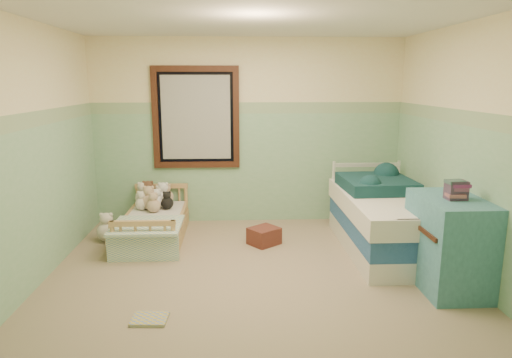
{
  "coord_description": "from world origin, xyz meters",
  "views": [
    {
      "loc": [
        -0.19,
        -4.44,
        1.93
      ],
      "look_at": [
        0.04,
        0.35,
        0.9
      ],
      "focal_mm": 32.15,
      "sensor_mm": 36.0,
      "label": 1
    }
  ],
  "objects_px": {
    "plush_floor_cream": "(107,232)",
    "dresser": "(449,243)",
    "toddler_bed_frame": "(154,232)",
    "twin_bed_frame": "(385,241)",
    "floor_book": "(150,319)",
    "red_pillow": "(264,236)",
    "plush_floor_tan": "(116,241)"
  },
  "relations": [
    {
      "from": "plush_floor_cream",
      "to": "dresser",
      "type": "height_order",
      "value": "dresser"
    },
    {
      "from": "toddler_bed_frame",
      "to": "twin_bed_frame",
      "type": "relative_size",
      "value": 0.77
    },
    {
      "from": "toddler_bed_frame",
      "to": "floor_book",
      "type": "xyz_separation_m",
      "value": [
        0.29,
        -2.01,
        -0.08
      ]
    },
    {
      "from": "toddler_bed_frame",
      "to": "plush_floor_cream",
      "type": "distance_m",
      "value": 0.57
    },
    {
      "from": "plush_floor_cream",
      "to": "red_pillow",
      "type": "relative_size",
      "value": 0.75
    },
    {
      "from": "plush_floor_tan",
      "to": "plush_floor_cream",
      "type": "bearing_deg",
      "value": 119.45
    },
    {
      "from": "plush_floor_cream",
      "to": "twin_bed_frame",
      "type": "distance_m",
      "value": 3.35
    },
    {
      "from": "toddler_bed_frame",
      "to": "plush_floor_cream",
      "type": "relative_size",
      "value": 5.86
    },
    {
      "from": "plush_floor_tan",
      "to": "red_pillow",
      "type": "xyz_separation_m",
      "value": [
        1.72,
        0.16,
        -0.02
      ]
    },
    {
      "from": "floor_book",
      "to": "plush_floor_cream",
      "type": "bearing_deg",
      "value": 117.17
    },
    {
      "from": "plush_floor_cream",
      "to": "dresser",
      "type": "bearing_deg",
      "value": -22.01
    },
    {
      "from": "floor_book",
      "to": "plush_floor_tan",
      "type": "bearing_deg",
      "value": 115.83
    },
    {
      "from": "twin_bed_frame",
      "to": "dresser",
      "type": "bearing_deg",
      "value": -74.61
    },
    {
      "from": "toddler_bed_frame",
      "to": "red_pillow",
      "type": "xyz_separation_m",
      "value": [
        1.35,
        -0.25,
        0.01
      ]
    },
    {
      "from": "plush_floor_tan",
      "to": "twin_bed_frame",
      "type": "distance_m",
      "value": 3.11
    },
    {
      "from": "dresser",
      "to": "red_pillow",
      "type": "relative_size",
      "value": 2.68
    },
    {
      "from": "toddler_bed_frame",
      "to": "plush_floor_cream",
      "type": "xyz_separation_m",
      "value": [
        -0.57,
        -0.05,
        0.03
      ]
    },
    {
      "from": "toddler_bed_frame",
      "to": "plush_floor_tan",
      "type": "bearing_deg",
      "value": -131.96
    },
    {
      "from": "toddler_bed_frame",
      "to": "floor_book",
      "type": "height_order",
      "value": "toddler_bed_frame"
    },
    {
      "from": "red_pillow",
      "to": "dresser",
      "type": "bearing_deg",
      "value": -37.0
    },
    {
      "from": "plush_floor_tan",
      "to": "floor_book",
      "type": "height_order",
      "value": "plush_floor_tan"
    },
    {
      "from": "plush_floor_tan",
      "to": "toddler_bed_frame",
      "type": "bearing_deg",
      "value": 48.04
    },
    {
      "from": "twin_bed_frame",
      "to": "dresser",
      "type": "height_order",
      "value": "dresser"
    },
    {
      "from": "floor_book",
      "to": "red_pillow",
      "type": "bearing_deg",
      "value": 62.5
    },
    {
      "from": "toddler_bed_frame",
      "to": "dresser",
      "type": "height_order",
      "value": "dresser"
    },
    {
      "from": "plush_floor_cream",
      "to": "plush_floor_tan",
      "type": "xyz_separation_m",
      "value": [
        0.2,
        -0.35,
        0.0
      ]
    },
    {
      "from": "twin_bed_frame",
      "to": "plush_floor_cream",
      "type": "bearing_deg",
      "value": 171.77
    },
    {
      "from": "twin_bed_frame",
      "to": "red_pillow",
      "type": "xyz_separation_m",
      "value": [
        -1.39,
        0.28,
        -0.01
      ]
    },
    {
      "from": "plush_floor_tan",
      "to": "dresser",
      "type": "bearing_deg",
      "value": -17.92
    },
    {
      "from": "plush_floor_cream",
      "to": "floor_book",
      "type": "distance_m",
      "value": 2.14
    },
    {
      "from": "floor_book",
      "to": "twin_bed_frame",
      "type": "bearing_deg",
      "value": 34.59
    },
    {
      "from": "plush_floor_cream",
      "to": "floor_book",
      "type": "xyz_separation_m",
      "value": [
        0.86,
        -1.96,
        -0.11
      ]
    }
  ]
}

